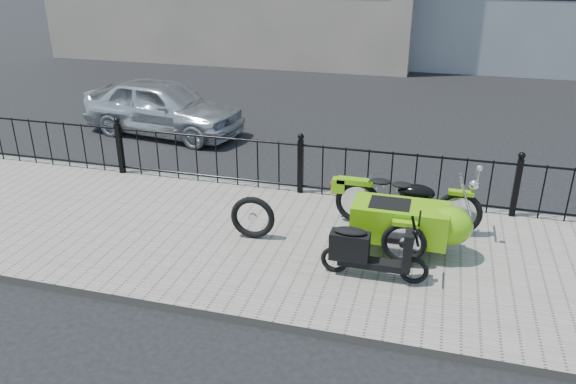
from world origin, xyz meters
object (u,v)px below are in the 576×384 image
(motorcycle_sidecar, at_px, (413,218))
(sedan_car, at_px, (163,107))
(scooter, at_px, (367,251))
(spare_tire, at_px, (253,217))

(motorcycle_sidecar, height_order, sedan_car, sedan_car)
(scooter, height_order, sedan_car, sedan_car)
(spare_tire, xyz_separation_m, sedan_car, (-3.76, 4.58, 0.20))
(motorcycle_sidecar, distance_m, sedan_car, 7.40)
(motorcycle_sidecar, bearing_deg, spare_tire, -172.28)
(motorcycle_sidecar, height_order, scooter, motorcycle_sidecar)
(motorcycle_sidecar, relative_size, scooter, 1.64)
(scooter, bearing_deg, sedan_car, 136.73)
(motorcycle_sidecar, height_order, spare_tire, motorcycle_sidecar)
(sedan_car, bearing_deg, motorcycle_sidecar, -117.31)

